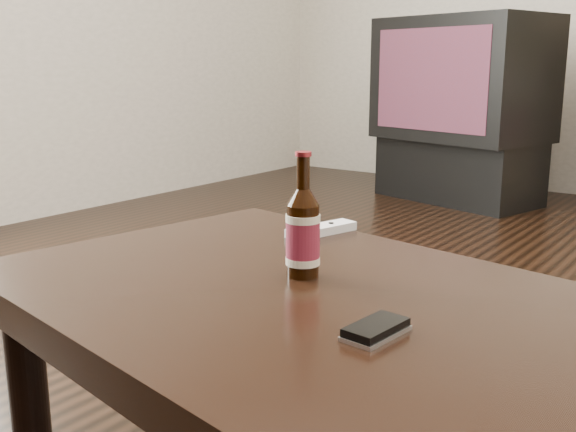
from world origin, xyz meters
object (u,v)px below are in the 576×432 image
Objects in this scene: tv_stand at (458,170)px; phone at (376,330)px; remote at (321,230)px; beer_bottle at (303,233)px; tv at (463,79)px; coffee_table at (343,341)px.

tv_stand is 3.22m from phone.
phone is 0.61× the size of remote.
beer_bottle is (0.90, -2.86, 0.34)m from tv_stand.
remote is (0.77, -2.61, 0.27)m from tv_stand.
tv_stand is 2.73m from remote.
tv_stand is at bearing 90.00° from tv.
beer_bottle is 1.24× the size of remote.
beer_bottle reaches higher than coffee_table.
beer_bottle is 0.27m from phone.
beer_bottle is 2.05× the size of phone.
remote is at bearing -58.33° from tv.
tv reaches higher than tv_stand.
beer_bottle is at bearing -57.32° from tv_stand.
tv_stand is 5.44× the size of remote.
tv is 3.12m from coffee_table.
phone reaches higher than coffee_table.
phone is at bearing -34.16° from beer_bottle.
coffee_table is at bearing -55.53° from tv.
remote is at bearing -58.35° from tv_stand.
coffee_table is 0.14m from phone.
tv is (-0.00, -0.00, 0.52)m from tv_stand.
tv_stand is 0.52m from tv.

